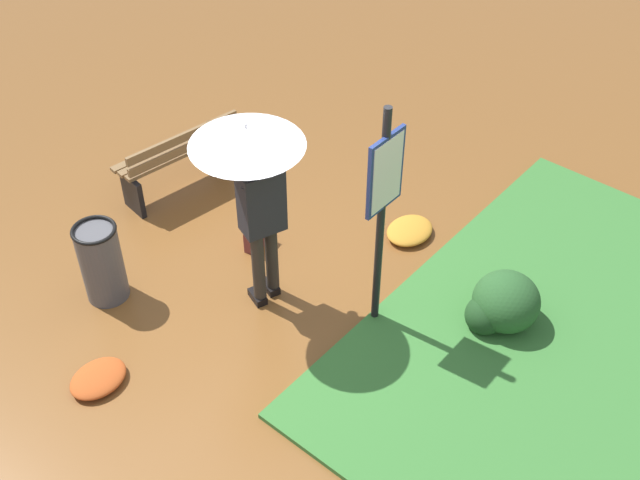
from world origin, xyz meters
TOP-DOWN VIEW (x-y plane):
  - ground_plane at (0.00, 0.00)m, footprint 18.00×18.00m
  - grass_verge at (-1.54, 2.97)m, footprint 4.80×4.00m
  - person_with_umbrella at (-0.14, 0.06)m, footprint 0.96×0.96m
  - info_sign_post at (-0.66, 1.03)m, footprint 0.44×0.07m
  - handbag at (-0.69, -0.53)m, footprint 0.33×0.21m
  - park_bench at (-0.90, -1.90)m, footprint 1.40×0.56m
  - trash_bin at (0.75, -1.14)m, footprint 0.42×0.42m
  - shrub_cluster at (-1.35, 1.93)m, footprint 0.68×0.62m
  - leaf_pile_by_bench at (1.49, -0.34)m, footprint 0.51×0.41m
  - leaf_pile_far_path at (-1.85, 0.57)m, footprint 0.55×0.44m

SIDE VIEW (x-z plane):
  - ground_plane at x=0.00m, z-range 0.00..0.00m
  - grass_verge at x=-1.54m, z-range 0.00..0.05m
  - leaf_pile_by_bench at x=1.49m, z-range 0.00..0.11m
  - leaf_pile_far_path at x=-1.85m, z-range 0.00..0.12m
  - handbag at x=-0.69m, z-range -0.06..0.31m
  - shrub_cluster at x=-1.35m, z-range -0.02..0.54m
  - park_bench at x=-0.90m, z-range 0.03..0.78m
  - trash_bin at x=0.75m, z-range 0.00..0.84m
  - info_sign_post at x=-0.66m, z-range 0.29..2.59m
  - person_with_umbrella at x=-0.14m, z-range 0.53..2.57m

